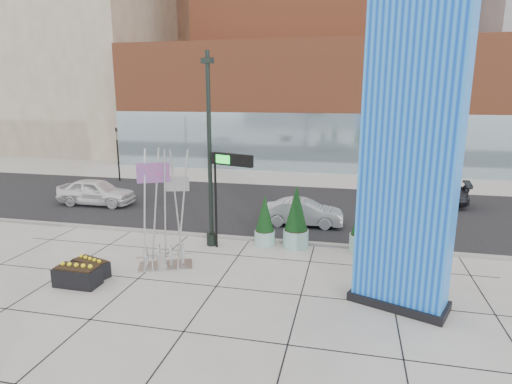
% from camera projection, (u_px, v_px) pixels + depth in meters
% --- Properties ---
extents(ground, '(160.00, 160.00, 0.00)m').
position_uv_depth(ground, '(199.00, 273.00, 16.23)').
color(ground, '#9E9991').
rests_on(ground, ground).
extents(street_asphalt, '(80.00, 12.00, 0.02)m').
position_uv_depth(street_asphalt, '(257.00, 206.00, 25.73)').
color(street_asphalt, black).
rests_on(street_asphalt, ground).
extents(curb_edge, '(80.00, 0.30, 0.12)m').
position_uv_depth(curb_edge, '(229.00, 237.00, 20.02)').
color(curb_edge, gray).
rests_on(curb_edge, ground).
extents(tower_podium, '(34.00, 10.00, 11.00)m').
position_uv_depth(tower_podium, '(306.00, 105.00, 40.42)').
color(tower_podium, '#A04E2E').
rests_on(tower_podium, ground).
extents(tower_glass_front, '(34.00, 0.60, 5.00)m').
position_uv_depth(tower_glass_front, '(299.00, 143.00, 36.54)').
color(tower_glass_front, '#8CA5B2').
rests_on(tower_glass_front, ground).
extents(building_beige_left, '(18.00, 20.00, 34.00)m').
position_uv_depth(building_beige_left, '(86.00, 3.00, 50.27)').
color(building_beige_left, gray).
rests_on(building_beige_left, ground).
extents(blue_pylon, '(3.25, 2.34, 9.92)m').
position_uv_depth(blue_pylon, '(410.00, 157.00, 12.69)').
color(blue_pylon, blue).
rests_on(blue_pylon, ground).
extents(lamp_post, '(0.57, 0.46, 8.36)m').
position_uv_depth(lamp_post, '(210.00, 170.00, 18.41)').
color(lamp_post, black).
rests_on(lamp_post, ground).
extents(public_art_sculpture, '(2.30, 1.73, 4.69)m').
position_uv_depth(public_art_sculpture, '(165.00, 237.00, 16.54)').
color(public_art_sculpture, silver).
rests_on(public_art_sculpture, ground).
extents(concrete_bollard, '(0.32, 0.32, 0.63)m').
position_uv_depth(concrete_bollard, '(161.00, 262.00, 16.42)').
color(concrete_bollard, gray).
rests_on(concrete_bollard, ground).
extents(overhead_street_sign, '(1.93, 0.84, 4.22)m').
position_uv_depth(overhead_street_sign, '(231.00, 167.00, 17.96)').
color(overhead_street_sign, black).
rests_on(overhead_street_sign, ground).
extents(round_planter_east, '(1.12, 1.12, 2.80)m').
position_uv_depth(round_planter_east, '(364.00, 222.00, 18.04)').
color(round_planter_east, '#90C2B7').
rests_on(round_planter_east, ground).
extents(round_planter_mid, '(1.12, 1.12, 2.79)m').
position_uv_depth(round_planter_mid, '(296.00, 218.00, 18.66)').
color(round_planter_mid, '#90C2B7').
rests_on(round_planter_mid, ground).
extents(round_planter_west, '(0.91, 0.91, 2.29)m').
position_uv_depth(round_planter_west, '(265.00, 221.00, 19.02)').
color(round_planter_west, '#90C2B7').
rests_on(round_planter_west, ground).
extents(box_planter_north, '(1.56, 0.80, 0.85)m').
position_uv_depth(box_planter_north, '(77.00, 275.00, 15.06)').
color(box_planter_north, black).
rests_on(box_planter_north, ground).
extents(box_planter_south, '(1.54, 1.09, 0.77)m').
position_uv_depth(box_planter_south, '(91.00, 267.00, 15.83)').
color(box_planter_south, black).
rests_on(box_planter_south, ground).
extents(car_white_west, '(4.68, 1.93, 1.59)m').
position_uv_depth(car_white_west, '(96.00, 192.00, 25.90)').
color(car_white_west, white).
rests_on(car_white_west, ground).
extents(car_silver_mid, '(4.07, 1.47, 1.33)m').
position_uv_depth(car_silver_mid, '(303.00, 213.00, 21.90)').
color(car_silver_mid, '#B9BDC1').
rests_on(car_silver_mid, ground).
extents(car_dark_east, '(5.68, 2.85, 1.58)m').
position_uv_depth(car_dark_east, '(420.00, 192.00, 25.88)').
color(car_dark_east, black).
rests_on(car_dark_east, ground).
extents(traffic_signal, '(0.15, 0.18, 4.10)m').
position_uv_depth(traffic_signal, '(118.00, 151.00, 32.54)').
color(traffic_signal, black).
rests_on(traffic_signal, ground).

